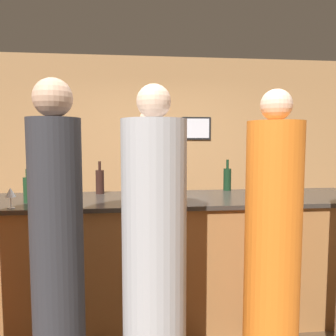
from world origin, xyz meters
TOP-DOWN VIEW (x-y plane):
  - ground_plane at (0.00, 0.00)m, footprint 14.00×14.00m
  - back_wall at (0.00, 2.14)m, footprint 8.00×0.08m
  - bar_counter at (0.00, 0.00)m, footprint 3.41×0.81m
  - bartender at (-0.21, 0.79)m, footprint 0.28×0.28m
  - guest_2 at (-0.84, -0.88)m, footprint 0.30×0.30m
  - guest_3 at (-0.27, -0.83)m, footprint 0.40×0.40m
  - guest_4 at (0.51, -0.79)m, footprint 0.36×0.36m
  - wine_bottle_0 at (-1.23, -0.11)m, footprint 0.07×0.07m
  - wine_bottle_1 at (-0.70, 0.28)m, footprint 0.08×0.08m
  - wine_bottle_2 at (0.54, 0.35)m, footprint 0.08×0.08m
  - wine_glass_0 at (-1.29, -0.32)m, footprint 0.08×0.08m
  - wine_glass_2 at (-1.09, -0.20)m, footprint 0.07×0.07m

SIDE VIEW (x-z plane):
  - ground_plane at x=0.00m, z-range 0.00..0.00m
  - bar_counter at x=0.00m, z-range 0.00..1.08m
  - guest_3 at x=-0.27m, z-range -0.07..1.83m
  - guest_4 at x=0.51m, z-range -0.07..1.83m
  - guest_2 at x=-0.84m, z-range -0.05..1.88m
  - bartender at x=-0.21m, z-range -0.04..1.87m
  - wine_bottle_0 at x=-1.23m, z-range 1.05..1.32m
  - wine_glass_2 at x=-1.09m, z-range 1.11..1.26m
  - wine_glass_0 at x=-1.29m, z-range 1.11..1.26m
  - wine_bottle_2 at x=0.54m, z-range 1.04..1.34m
  - wine_bottle_1 at x=-0.70m, z-range 1.04..1.34m
  - back_wall at x=0.00m, z-range 0.00..2.80m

